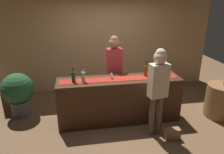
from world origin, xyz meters
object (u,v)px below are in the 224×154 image
object	(u,v)px
wine_glass_mid_counter	(156,74)
bartender	(114,65)
wine_bottle_clear	(83,77)
round_side_table	(221,101)
wine_bottle_amber	(145,71)
wine_bottle_green	(73,77)
handbag	(172,134)
potted_plant_tall	(18,92)
customer_sipping	(158,84)
wine_glass_near_customer	(112,74)

from	to	relation	value
wine_glass_mid_counter	bartender	xyz separation A→B (m)	(-0.74, 0.68, 0.02)
wine_bottle_clear	bartender	size ratio (longest dim) A/B	0.17
wine_glass_mid_counter	round_side_table	xyz separation A→B (m)	(1.54, -0.11, -0.69)
wine_bottle_amber	wine_bottle_green	size ratio (longest dim) A/B	1.00
wine_bottle_clear	wine_glass_mid_counter	world-z (taller)	wine_bottle_clear
bartender	handbag	distance (m)	1.93
bartender	wine_bottle_clear	bearing A→B (deg)	39.03
wine_glass_mid_counter	round_side_table	size ratio (longest dim) A/B	0.19
wine_bottle_clear	round_side_table	bearing A→B (deg)	-2.98
wine_bottle_clear	round_side_table	distance (m)	3.09
wine_bottle_green	potted_plant_tall	bearing A→B (deg)	153.60
wine_glass_mid_counter	potted_plant_tall	size ratio (longest dim) A/B	0.15
handbag	wine_bottle_clear	bearing A→B (deg)	153.44
wine_glass_mid_counter	bartender	size ratio (longest dim) A/B	0.08
customer_sipping	round_side_table	bearing A→B (deg)	3.66
bartender	wine_glass_mid_counter	bearing A→B (deg)	135.55
wine_bottle_amber	wine_bottle_green	distance (m)	1.51
wine_glass_near_customer	potted_plant_tall	size ratio (longest dim) A/B	0.15
wine_glass_mid_counter	wine_bottle_amber	bearing A→B (deg)	130.75
potted_plant_tall	wine_glass_near_customer	bearing A→B (deg)	-15.08
wine_glass_mid_counter	handbag	distance (m)	1.22
wine_bottle_clear	round_side_table	xyz separation A→B (m)	(3.01, -0.16, -0.70)
wine_bottle_clear	wine_glass_mid_counter	distance (m)	1.47
wine_bottle_green	round_side_table	bearing A→B (deg)	-3.24
wine_bottle_green	wine_glass_near_customer	distance (m)	0.77
handbag	wine_glass_mid_counter	bearing A→B (deg)	98.78
wine_bottle_clear	handbag	xyz separation A→B (m)	(1.59, -0.79, -0.96)
round_side_table	bartender	bearing A→B (deg)	160.84
wine_bottle_green	wine_glass_near_customer	world-z (taller)	wine_bottle_green
wine_glass_near_customer	handbag	bearing A→B (deg)	-41.41
wine_glass_near_customer	potted_plant_tall	distance (m)	2.13
wine_bottle_amber	wine_glass_near_customer	size ratio (longest dim) A/B	2.10
wine_bottle_clear	wine_bottle_amber	bearing A→B (deg)	6.27
round_side_table	wine_bottle_green	bearing A→B (deg)	176.76
wine_glass_mid_counter	wine_bottle_green	bearing A→B (deg)	177.69
wine_glass_near_customer	customer_sipping	size ratio (longest dim) A/B	0.08
wine_bottle_clear	wine_glass_mid_counter	xyz separation A→B (m)	(1.47, -0.04, -0.01)
wine_bottle_amber	bartender	world-z (taller)	bartender
wine_bottle_green	handbag	bearing A→B (deg)	-24.70
wine_bottle_clear	handbag	bearing A→B (deg)	-26.56
bartender	wine_bottle_green	bearing A→B (deg)	31.51
wine_bottle_clear	potted_plant_tall	world-z (taller)	wine_bottle_clear
wine_glass_near_customer	round_side_table	xyz separation A→B (m)	(2.43, -0.25, -0.69)
wine_bottle_clear	wine_glass_near_customer	size ratio (longest dim) A/B	2.10
wine_glass_mid_counter	customer_sipping	bearing A→B (deg)	-105.92
bartender	round_side_table	xyz separation A→B (m)	(2.28, -0.79, -0.72)
wine_glass_near_customer	round_side_table	bearing A→B (deg)	-5.97
wine_bottle_clear	customer_sipping	bearing A→B (deg)	-22.57
bartender	customer_sipping	distance (m)	1.33
wine_bottle_amber	wine_bottle_clear	bearing A→B (deg)	-173.73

